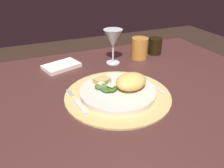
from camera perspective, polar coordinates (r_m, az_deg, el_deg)
dining_table at (r=0.86m, az=2.66°, el=-10.35°), size 1.18×0.88×0.72m
placemat at (r=0.74m, az=1.52°, el=-2.88°), size 0.36×0.36×0.01m
dinner_plate at (r=0.73m, az=1.53°, el=-2.06°), size 0.26×0.26×0.02m
pasta_serving at (r=0.72m, az=5.05°, el=0.66°), size 0.13×0.12×0.05m
salad_greens at (r=0.72m, az=-1.63°, el=-0.89°), size 0.08×0.08×0.03m
bread_piece at (r=0.76m, az=-2.67°, el=0.87°), size 0.06×0.06×0.02m
fork at (r=0.70m, az=-9.18°, el=-4.70°), size 0.03×0.16×0.00m
spoon at (r=0.81m, az=9.77°, el=0.31°), size 0.03×0.13×0.01m
napkin at (r=0.96m, az=-13.17°, el=4.64°), size 0.17×0.14×0.02m
wine_glass at (r=0.95m, az=0.27°, el=11.63°), size 0.08×0.08×0.15m
amber_tumbler at (r=1.04m, az=7.27°, el=9.33°), size 0.08×0.08×0.10m
dark_tumbler at (r=1.10m, az=11.27°, el=9.77°), size 0.07×0.07×0.08m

